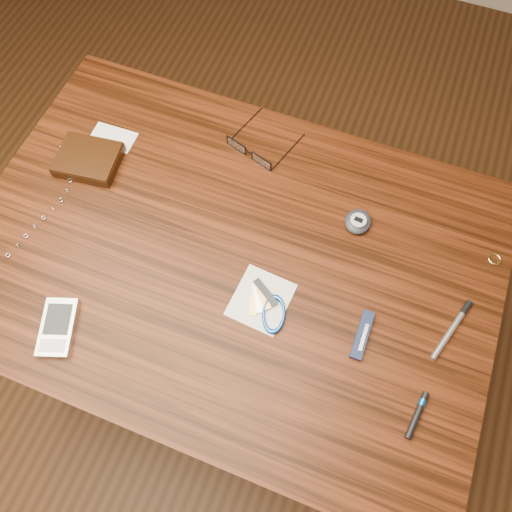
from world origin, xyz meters
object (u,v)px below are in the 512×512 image
(wallet_and_card, at_px, (89,159))
(pocket_knife, at_px, (362,335))
(pda_phone, at_px, (58,327))
(notepad_keys, at_px, (267,306))
(desk, at_px, (231,274))
(eyeglasses, at_px, (251,151))
(silver_pen, at_px, (455,325))
(pedometer, at_px, (358,221))

(wallet_and_card, relative_size, pocket_knife, 1.79)
(pda_phone, bearing_deg, notepad_keys, 27.35)
(wallet_and_card, bearing_deg, desk, -14.25)
(eyeglasses, xyz_separation_m, notepad_keys, (0.15, -0.30, -0.01))
(eyeglasses, relative_size, silver_pen, 1.15)
(notepad_keys, relative_size, pocket_knife, 1.34)
(pocket_knife, bearing_deg, notepad_keys, -176.66)
(wallet_and_card, distance_m, pda_phone, 0.35)
(wallet_and_card, xyz_separation_m, eyeglasses, (0.30, 0.14, -0.00))
(wallet_and_card, height_order, notepad_keys, wallet_and_card)
(wallet_and_card, distance_m, notepad_keys, 0.48)
(notepad_keys, bearing_deg, pocket_knife, 3.34)
(eyeglasses, distance_m, notepad_keys, 0.33)
(pedometer, bearing_deg, pocket_knife, -71.72)
(wallet_and_card, relative_size, pedometer, 2.62)
(desk, bearing_deg, pedometer, 35.27)
(pda_phone, bearing_deg, eyeglasses, 69.18)
(pda_phone, distance_m, pocket_knife, 0.53)
(pda_phone, relative_size, silver_pen, 0.92)
(eyeglasses, relative_size, pda_phone, 1.26)
(pedometer, relative_size, pocket_knife, 0.68)
(eyeglasses, relative_size, pedometer, 2.41)
(pedometer, distance_m, silver_pen, 0.25)
(pda_phone, bearing_deg, pocket_knife, 19.76)
(wallet_and_card, bearing_deg, silver_pen, -5.65)
(silver_pen, bearing_deg, desk, -178.47)
(pedometer, xyz_separation_m, pocket_knife, (0.07, -0.21, -0.00))
(wallet_and_card, height_order, eyeglasses, same)
(desk, distance_m, pocket_knife, 0.30)
(desk, height_order, pedometer, pedometer)
(notepad_keys, relative_size, silver_pen, 0.94)
(desk, bearing_deg, eyeglasses, 100.99)
(wallet_and_card, relative_size, notepad_keys, 1.34)
(eyeglasses, bearing_deg, pocket_knife, -42.05)
(pedometer, xyz_separation_m, notepad_keys, (-0.10, -0.22, -0.01))
(wallet_and_card, xyz_separation_m, pocket_knife, (0.62, -0.15, -0.01))
(desk, xyz_separation_m, pda_phone, (-0.22, -0.24, 0.11))
(pocket_knife, relative_size, silver_pen, 0.70)
(notepad_keys, height_order, silver_pen, same)
(notepad_keys, bearing_deg, wallet_and_card, 160.17)
(silver_pen, bearing_deg, pda_phone, -158.43)
(wallet_and_card, height_order, pedometer, wallet_and_card)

